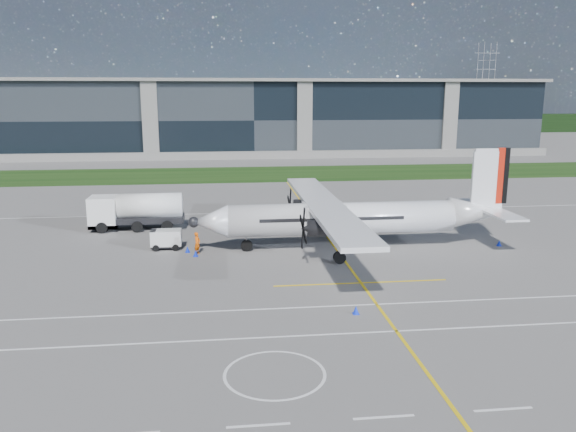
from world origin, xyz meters
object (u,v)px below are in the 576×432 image
(fuel_tanker_truck, at_px, (130,212))
(safety_cone_fwd, at_px, (188,249))
(baggage_tug, at_px, (166,239))
(ground_crew_person, at_px, (197,242))
(safety_cone_nose_port, at_px, (196,253))
(pylon_east, at_px, (485,87))
(turboprop_aircraft, at_px, (353,200))
(safety_cone_tail, at_px, (499,243))
(safety_cone_portwing, at_px, (356,310))
(safety_cone_stbdwing, at_px, (308,212))

(fuel_tanker_truck, height_order, safety_cone_fwd, fuel_tanker_truck)
(baggage_tug, distance_m, ground_crew_person, 3.25)
(fuel_tanker_truck, relative_size, safety_cone_nose_port, 18.23)
(ground_crew_person, bearing_deg, safety_cone_nose_port, -164.88)
(pylon_east, distance_m, turboprop_aircraft, 168.15)
(ground_crew_person, bearing_deg, pylon_east, -6.77)
(safety_cone_nose_port, height_order, safety_cone_tail, same)
(safety_cone_portwing, bearing_deg, turboprop_aircraft, 77.92)
(fuel_tanker_truck, bearing_deg, safety_cone_portwing, -54.58)
(safety_cone_stbdwing, bearing_deg, safety_cone_nose_port, -127.20)
(baggage_tug, height_order, ground_crew_person, ground_crew_person)
(fuel_tanker_truck, xyz_separation_m, ground_crew_person, (6.68, -9.32, -0.68))
(safety_cone_tail, bearing_deg, fuel_tanker_truck, 163.14)
(fuel_tanker_truck, height_order, safety_cone_stbdwing, fuel_tanker_truck)
(safety_cone_stbdwing, relative_size, safety_cone_fwd, 1.00)
(safety_cone_nose_port, xyz_separation_m, safety_cone_fwd, (-0.71, 1.25, 0.00))
(turboprop_aircraft, distance_m, safety_cone_tail, 13.13)
(safety_cone_fwd, bearing_deg, safety_cone_tail, -2.12)
(turboprop_aircraft, height_order, safety_cone_nose_port, turboprop_aircraft)
(ground_crew_person, relative_size, safety_cone_fwd, 4.10)
(ground_crew_person, bearing_deg, safety_cone_tail, -65.29)
(turboprop_aircraft, height_order, safety_cone_tail, turboprop_aircraft)
(fuel_tanker_truck, distance_m, safety_cone_fwd, 10.61)
(safety_cone_stbdwing, relative_size, safety_cone_nose_port, 1.00)
(fuel_tanker_truck, bearing_deg, ground_crew_person, -54.36)
(ground_crew_person, bearing_deg, safety_cone_portwing, -119.17)
(ground_crew_person, distance_m, safety_cone_fwd, 1.28)
(baggage_tug, height_order, safety_cone_portwing, baggage_tug)
(baggage_tug, relative_size, safety_cone_stbdwing, 5.29)
(safety_cone_nose_port, distance_m, safety_cone_portwing, 16.41)
(ground_crew_person, bearing_deg, baggage_tug, 79.62)
(ground_crew_person, xyz_separation_m, safety_cone_stbdwing, (11.10, 14.12, -0.78))
(ground_crew_person, xyz_separation_m, safety_cone_nose_port, (-0.12, -0.66, -0.78))
(fuel_tanker_truck, bearing_deg, pylon_east, 54.11)
(turboprop_aircraft, height_order, safety_cone_stbdwing, turboprop_aircraft)
(ground_crew_person, bearing_deg, safety_cone_fwd, 79.94)
(safety_cone_nose_port, bearing_deg, safety_cone_stbdwing, 52.80)
(pylon_east, height_order, fuel_tanker_truck, pylon_east)
(pylon_east, distance_m, safety_cone_stbdwing, 157.46)
(pylon_east, xyz_separation_m, safety_cone_tail, (-68.06, -147.95, -14.75))
(baggage_tug, height_order, safety_cone_stbdwing, baggage_tug)
(baggage_tug, relative_size, safety_cone_portwing, 5.29)
(safety_cone_fwd, bearing_deg, safety_cone_stbdwing, 48.60)
(ground_crew_person, height_order, safety_cone_stbdwing, ground_crew_person)
(ground_crew_person, xyz_separation_m, safety_cone_tail, (25.30, -0.37, -0.78))
(safety_cone_nose_port, distance_m, safety_cone_fwd, 1.44)
(turboprop_aircraft, relative_size, safety_cone_portwing, 54.86)
(safety_cone_tail, bearing_deg, turboprop_aircraft, 176.48)
(safety_cone_portwing, xyz_separation_m, safety_cone_tail, (15.56, 13.40, 0.00))
(safety_cone_nose_port, bearing_deg, baggage_tug, 134.32)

